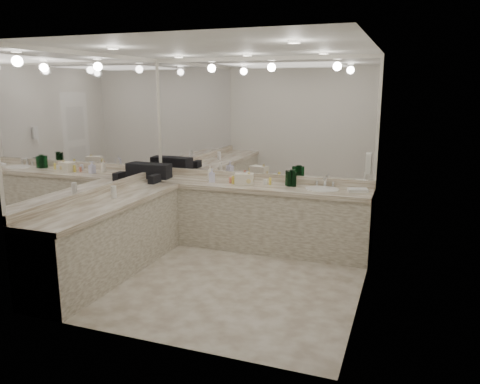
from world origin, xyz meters
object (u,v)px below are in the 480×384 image
at_px(sink, 322,190).
at_px(hand_towel, 358,190).
at_px(black_toiletry_bag, 157,171).
at_px(soap_bottle_b, 212,175).
at_px(soap_bottle_c, 249,178).
at_px(wall_phone, 369,163).
at_px(soap_bottle_a, 210,173).
at_px(cream_cosmetic_case, 244,179).

height_order(sink, hand_towel, hand_towel).
bearing_deg(hand_towel, black_toiletry_bag, -178.55).
xyz_separation_m(soap_bottle_b, soap_bottle_c, (0.54, 0.01, -0.01)).
xyz_separation_m(wall_phone, black_toiletry_bag, (-3.01, 0.44, -0.34)).
distance_m(hand_towel, soap_bottle_a, 2.08).
height_order(soap_bottle_a, soap_bottle_c, soap_bottle_a).
relative_size(sink, soap_bottle_c, 2.49).
relative_size(black_toiletry_bag, soap_bottle_b, 1.98).
bearing_deg(soap_bottle_a, soap_bottle_c, -12.81).
xyz_separation_m(black_toiletry_bag, soap_bottle_b, (0.87, 0.00, -0.01)).
relative_size(cream_cosmetic_case, hand_towel, 1.05).
xyz_separation_m(sink, soap_bottle_b, (-1.53, -0.06, 0.10)).
bearing_deg(hand_towel, cream_cosmetic_case, -177.66).
distance_m(soap_bottle_a, soap_bottle_b, 0.18).
relative_size(wall_phone, soap_bottle_c, 1.36).
xyz_separation_m(hand_towel, soap_bottle_a, (-2.08, 0.08, 0.08)).
bearing_deg(hand_towel, soap_bottle_a, 177.73).
distance_m(wall_phone, hand_towel, 0.69).
relative_size(hand_towel, soap_bottle_c, 1.37).
bearing_deg(soap_bottle_c, sink, 2.87).
bearing_deg(soap_bottle_a, cream_cosmetic_case, -14.20).
xyz_separation_m(cream_cosmetic_case, soap_bottle_c, (0.07, -0.00, 0.02)).
xyz_separation_m(cream_cosmetic_case, hand_towel, (1.51, 0.06, -0.05)).
bearing_deg(hand_towel, sink, -178.44).
height_order(sink, soap_bottle_a, soap_bottle_a).
height_order(hand_towel, soap_bottle_c, soap_bottle_c).
bearing_deg(soap_bottle_b, hand_towel, 2.06).
bearing_deg(soap_bottle_b, wall_phone, -11.65).
height_order(sink, black_toiletry_bag, black_toiletry_bag).
height_order(black_toiletry_bag, soap_bottle_b, black_toiletry_bag).
distance_m(black_toiletry_bag, soap_bottle_c, 1.41).
relative_size(wall_phone, black_toiletry_bag, 0.64).
bearing_deg(sink, black_toiletry_bag, -178.57).
distance_m(wall_phone, black_toiletry_bag, 3.06).
distance_m(black_toiletry_bag, cream_cosmetic_case, 1.34).
height_order(black_toiletry_bag, cream_cosmetic_case, black_toiletry_bag).
relative_size(sink, hand_towel, 1.82).
bearing_deg(soap_bottle_b, black_toiletry_bag, -179.96).
distance_m(cream_cosmetic_case, soap_bottle_c, 0.07).
height_order(black_toiletry_bag, soap_bottle_c, black_toiletry_bag).
relative_size(cream_cosmetic_case, soap_bottle_a, 1.26).
bearing_deg(wall_phone, sink, 140.43).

